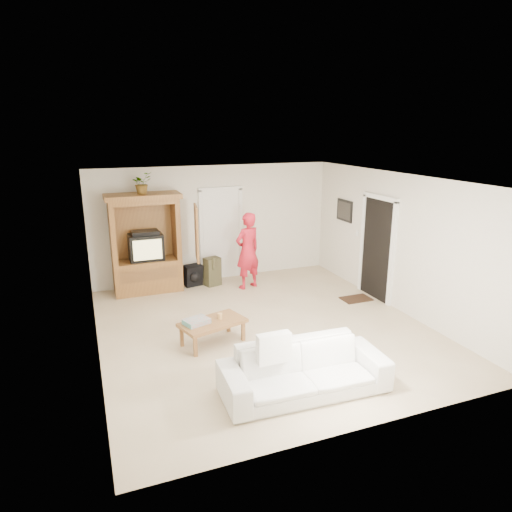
{
  "coord_description": "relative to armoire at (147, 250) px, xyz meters",
  "views": [
    {
      "loc": [
        -2.78,
        -6.83,
        3.41
      ],
      "look_at": [
        0.09,
        0.6,
        1.15
      ],
      "focal_mm": 32.0,
      "sensor_mm": 36.0,
      "label": 1
    }
  ],
  "objects": [
    {
      "name": "wall_front",
      "position": [
        1.58,
        -5.66,
        0.39
      ],
      "size": [
        5.5,
        0.0,
        5.5
      ],
      "primitive_type": "plane",
      "rotation": [
        -1.57,
        0.0,
        0.0
      ],
      "color": "silver",
      "rests_on": "floor"
    },
    {
      "name": "wall_left",
      "position": [
        -1.17,
        -2.66,
        0.39
      ],
      "size": [
        0.0,
        6.0,
        6.0
      ],
      "primitive_type": "plane",
      "rotation": [
        1.57,
        0.0,
        1.57
      ],
      "color": "silver",
      "rests_on": "floor"
    },
    {
      "name": "coffee_table",
      "position": [
        0.59,
        -2.9,
        -0.57
      ],
      "size": [
        1.16,
        0.83,
        0.39
      ],
      "rotation": [
        0.0,
        0.0,
        0.28
      ],
      "color": "brown",
      "rests_on": "floor"
    },
    {
      "name": "wall_back",
      "position": [
        1.58,
        0.34,
        0.39
      ],
      "size": [
        5.5,
        0.0,
        5.5
      ],
      "primitive_type": "plane",
      "rotation": [
        1.57,
        0.0,
        0.0
      ],
      "color": "silver",
      "rests_on": "floor"
    },
    {
      "name": "backpack_olive",
      "position": [
        1.36,
        -0.15,
        -0.59
      ],
      "size": [
        0.39,
        0.33,
        0.64
      ],
      "primitive_type": null,
      "rotation": [
        0.0,
        0.0,
        0.3
      ],
      "color": "#47442B",
      "rests_on": "floor"
    },
    {
      "name": "doormat",
      "position": [
        3.88,
        -2.06,
        -0.9
      ],
      "size": [
        0.6,
        0.4,
        0.02
      ],
      "primitive_type": "cube",
      "color": "#382316",
      "rests_on": "floor"
    },
    {
      "name": "floor",
      "position": [
        1.58,
        -2.66,
        -0.91
      ],
      "size": [
        6.0,
        6.0,
        0.0
      ],
      "primitive_type": "plane",
      "color": "tan",
      "rests_on": "ground"
    },
    {
      "name": "armoire",
      "position": [
        0.0,
        0.0,
        0.0
      ],
      "size": [
        1.82,
        1.14,
        2.1
      ],
      "color": "olive",
      "rests_on": "floor"
    },
    {
      "name": "backpack_black",
      "position": [
        0.95,
        -0.05,
        -0.67
      ],
      "size": [
        0.42,
        0.29,
        0.47
      ],
      "primitive_type": null,
      "rotation": [
        0.0,
        0.0,
        0.19
      ],
      "color": "black",
      "rests_on": "floor"
    },
    {
      "name": "framed_picture",
      "position": [
        4.31,
        -0.76,
        0.69
      ],
      "size": [
        0.03,
        0.6,
        0.48
      ],
      "primitive_type": "cube",
      "color": "black",
      "rests_on": "wall_right"
    },
    {
      "name": "wall_right",
      "position": [
        4.33,
        -2.66,
        0.39
      ],
      "size": [
        0.0,
        6.0,
        6.0
      ],
      "primitive_type": "plane",
      "rotation": [
        1.57,
        0.0,
        -1.57
      ],
      "color": "silver",
      "rests_on": "floor"
    },
    {
      "name": "door_back",
      "position": [
        1.73,
        0.31,
        0.11
      ],
      "size": [
        0.85,
        0.05,
        2.04
      ],
      "primitive_type": "cube",
      "color": "white",
      "rests_on": "floor"
    },
    {
      "name": "ceiling",
      "position": [
        1.58,
        -2.66,
        1.69
      ],
      "size": [
        6.0,
        6.0,
        0.0
      ],
      "primitive_type": "plane",
      "rotation": [
        3.14,
        0.0,
        0.0
      ],
      "color": "white",
      "rests_on": "floor"
    },
    {
      "name": "plant",
      "position": [
        -0.02,
        -0.03,
        1.41
      ],
      "size": [
        0.52,
        0.5,
        0.44
      ],
      "primitive_type": "imported",
      "rotation": [
        0.0,
        0.0,
        0.61
      ],
      "color": "#4C7238",
      "rests_on": "armoire"
    },
    {
      "name": "doorway_right",
      "position": [
        4.3,
        -2.06,
        0.11
      ],
      "size": [
        0.05,
        0.9,
        2.04
      ],
      "primitive_type": "cube",
      "color": "black",
      "rests_on": "floor"
    },
    {
      "name": "candle",
      "position": [
        0.73,
        -2.86,
        -0.47
      ],
      "size": [
        0.08,
        0.08,
        0.1
      ],
      "primitive_type": "cylinder",
      "color": "tan",
      "rests_on": "coffee_table"
    },
    {
      "name": "man",
      "position": [
        2.05,
        -0.58,
        -0.07
      ],
      "size": [
        0.71,
        0.57,
        1.67
      ],
      "primitive_type": "imported",
      "rotation": [
        0.0,
        0.0,
        3.46
      ],
      "color": "red",
      "rests_on": "floor"
    },
    {
      "name": "sofa",
      "position": [
        1.33,
        -4.71,
        -0.59
      ],
      "size": [
        2.24,
        0.96,
        0.65
      ],
      "primitive_type": "imported",
      "rotation": [
        0.0,
        0.0,
        -0.04
      ],
      "color": "silver",
      "rests_on": "floor"
    },
    {
      "name": "towel",
      "position": [
        0.32,
        -2.9,
        -0.48
      ],
      "size": [
        0.45,
        0.39,
        0.08
      ],
      "primitive_type": "cube",
      "rotation": [
        0.0,
        0.0,
        0.34
      ],
      "color": "#DD494D",
      "rests_on": "coffee_table"
    }
  ]
}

